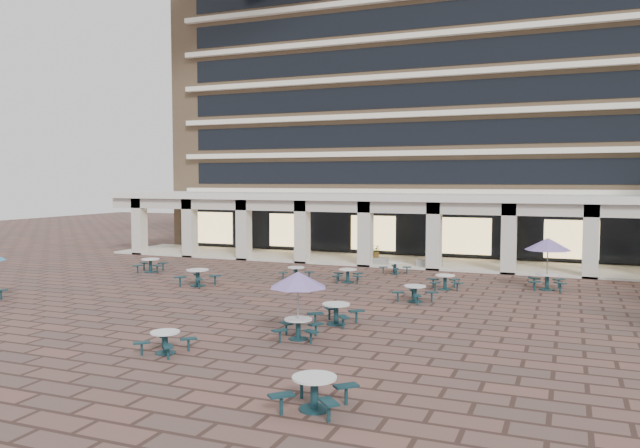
% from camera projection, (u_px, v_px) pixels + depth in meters
% --- Properties ---
extents(ground, '(120.00, 120.00, 0.00)m').
position_uv_depth(ground, '(323.00, 306.00, 26.01)').
color(ground, brown).
rests_on(ground, ground).
extents(apartment_building, '(40.00, 15.50, 25.20)m').
position_uv_depth(apartment_building, '(443.00, 86.00, 48.70)').
color(apartment_building, '#977755').
rests_on(apartment_building, ground).
extents(retail_arcade, '(42.00, 6.60, 4.40)m').
position_uv_depth(retail_arcade, '(409.00, 216.00, 39.49)').
color(retail_arcade, white).
rests_on(retail_arcade, ground).
extents(picnic_table_1, '(1.85, 1.85, 0.77)m').
position_uv_depth(picnic_table_1, '(336.00, 312.00, 22.73)').
color(picnic_table_1, '#13333B').
rests_on(picnic_table_1, ground).
extents(picnic_table_2, '(1.56, 1.56, 0.67)m').
position_uv_depth(picnic_table_2, '(165.00, 340.00, 18.91)').
color(picnic_table_2, '#13333B').
rests_on(picnic_table_2, ground).
extents(picnic_table_3, '(1.74, 1.74, 0.78)m').
position_uv_depth(picnic_table_3, '(314.00, 390.00, 14.25)').
color(picnic_table_3, '#13333B').
rests_on(picnic_table_3, ground).
extents(picnic_table_5, '(2.03, 2.03, 0.83)m').
position_uv_depth(picnic_table_5, '(198.00, 276.00, 31.01)').
color(picnic_table_5, '#13333B').
rests_on(picnic_table_5, ground).
extents(picnic_table_6, '(1.94, 1.94, 2.24)m').
position_uv_depth(picnic_table_6, '(298.00, 282.00, 20.48)').
color(picnic_table_6, '#13333B').
rests_on(picnic_table_6, ground).
extents(picnic_table_7, '(1.95, 1.95, 0.71)m').
position_uv_depth(picnic_table_7, '(415.00, 292.00, 26.95)').
color(picnic_table_7, '#13333B').
rests_on(picnic_table_7, ground).
extents(picnic_table_8, '(2.06, 2.06, 0.77)m').
position_uv_depth(picnic_table_8, '(150.00, 264.00, 35.75)').
color(picnic_table_8, '#13333B').
rests_on(picnic_table_8, ground).
extents(picnic_table_9, '(1.77, 1.77, 0.67)m').
position_uv_depth(picnic_table_9, '(296.00, 272.00, 33.01)').
color(picnic_table_9, '#13333B').
rests_on(picnic_table_9, ground).
extents(picnic_table_10, '(1.84, 1.84, 0.70)m').
position_uv_depth(picnic_table_10, '(348.00, 274.00, 32.08)').
color(picnic_table_10, '#13333B').
rests_on(picnic_table_10, ground).
extents(picnic_table_11, '(2.15, 2.15, 2.49)m').
position_uv_depth(picnic_table_11, '(548.00, 246.00, 29.78)').
color(picnic_table_11, '#13333B').
rests_on(picnic_table_11, ground).
extents(picnic_table_12, '(1.77, 1.77, 0.65)m').
position_uv_depth(picnic_table_12, '(395.00, 267.00, 35.08)').
color(picnic_table_12, '#13333B').
rests_on(picnic_table_12, ground).
extents(picnic_table_13, '(1.87, 1.87, 0.71)m').
position_uv_depth(picnic_table_13, '(445.00, 281.00, 30.02)').
color(picnic_table_13, '#13333B').
rests_on(picnic_table_13, ground).
extents(planter_left, '(1.50, 0.72, 1.29)m').
position_uv_depth(planter_left, '(376.00, 257.00, 38.49)').
color(planter_left, gray).
rests_on(planter_left, ground).
extents(planter_right, '(1.50, 0.60, 1.21)m').
position_uv_depth(planter_right, '(430.00, 261.00, 37.26)').
color(planter_right, gray).
rests_on(planter_right, ground).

